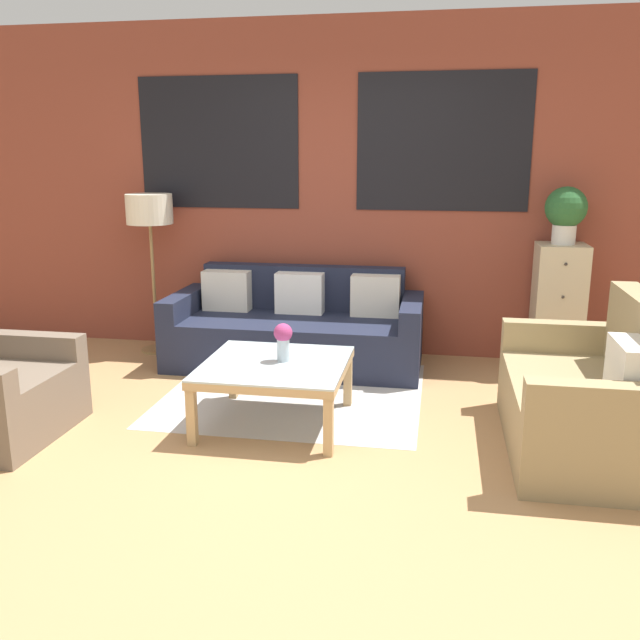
% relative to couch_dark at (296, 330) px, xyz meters
% --- Properties ---
extents(ground_plane, '(16.00, 16.00, 0.00)m').
position_rel_couch_dark_xyz_m(ground_plane, '(0.19, -1.95, -0.28)').
color(ground_plane, '#AD7F51').
extents(wall_back_brick, '(8.40, 0.09, 2.80)m').
position_rel_couch_dark_xyz_m(wall_back_brick, '(0.19, 0.49, 1.12)').
color(wall_back_brick, brown).
rests_on(wall_back_brick, ground_plane).
extents(rug, '(1.83, 1.69, 0.00)m').
position_rel_couch_dark_xyz_m(rug, '(0.14, -0.73, -0.28)').
color(rug, '#BCB7B2').
rests_on(rug, ground_plane).
extents(couch_dark, '(2.06, 0.88, 0.78)m').
position_rel_couch_dark_xyz_m(couch_dark, '(0.00, 0.00, 0.00)').
color(couch_dark, '#1E2338').
rests_on(couch_dark, ground_plane).
extents(settee_vintage, '(0.80, 1.41, 0.92)m').
position_rel_couch_dark_xyz_m(settee_vintage, '(2.04, -1.39, 0.03)').
color(settee_vintage, '#99845B').
rests_on(settee_vintage, ground_plane).
extents(coffee_table, '(0.90, 0.90, 0.42)m').
position_rel_couch_dark_xyz_m(coffee_table, '(0.14, -1.31, 0.07)').
color(coffee_table, silver).
rests_on(coffee_table, ground_plane).
extents(floor_lamp, '(0.39, 0.39, 1.38)m').
position_rel_couch_dark_xyz_m(floor_lamp, '(-1.30, 0.15, 0.91)').
color(floor_lamp, olive).
rests_on(floor_lamp, ground_plane).
extents(drawer_cabinet, '(0.38, 0.40, 1.02)m').
position_rel_couch_dark_xyz_m(drawer_cabinet, '(2.09, 0.21, 0.23)').
color(drawer_cabinet, '#C6B793').
rests_on(drawer_cabinet, ground_plane).
extents(potted_plant, '(0.32, 0.32, 0.44)m').
position_rel_couch_dark_xyz_m(potted_plant, '(2.09, 0.21, 0.99)').
color(potted_plant, silver).
rests_on(potted_plant, drawer_cabinet).
extents(flower_vase, '(0.12, 0.12, 0.25)m').
position_rel_couch_dark_xyz_m(flower_vase, '(0.19, -1.27, 0.28)').
color(flower_vase, '#ADBCC6').
rests_on(flower_vase, coffee_table).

